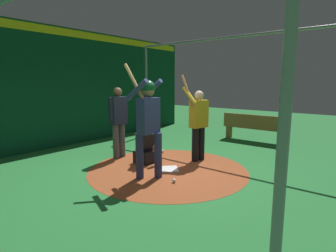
% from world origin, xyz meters
% --- Properties ---
extents(ground_plane, '(26.36, 26.36, 0.00)m').
position_xyz_m(ground_plane, '(0.00, 0.00, 0.00)').
color(ground_plane, '#287A38').
extents(dirt_circle, '(3.39, 3.39, 0.01)m').
position_xyz_m(dirt_circle, '(0.00, 0.00, 0.00)').
color(dirt_circle, '#9E4C28').
rests_on(dirt_circle, ground).
extents(home_plate, '(0.59, 0.59, 0.01)m').
position_xyz_m(home_plate, '(0.00, 0.00, 0.01)').
color(home_plate, white).
rests_on(home_plate, dirt_circle).
extents(batter, '(0.68, 0.49, 2.22)m').
position_xyz_m(batter, '(0.02, -0.63, 1.17)').
color(batter, navy).
rests_on(batter, ground).
extents(catcher, '(0.58, 0.40, 0.94)m').
position_xyz_m(catcher, '(-0.69, 0.07, 0.37)').
color(catcher, black).
rests_on(catcher, ground).
extents(umpire, '(0.22, 0.49, 1.74)m').
position_xyz_m(umpire, '(-1.55, -0.01, 0.98)').
color(umpire, '#4C4C51').
rests_on(umpire, ground).
extents(visitor, '(0.63, 0.51, 2.04)m').
position_xyz_m(visitor, '(0.13, 0.98, 0.97)').
color(visitor, black).
rests_on(visitor, ground).
extents(back_wall, '(0.23, 10.36, 3.40)m').
position_xyz_m(back_wall, '(-3.85, 0.00, 1.71)').
color(back_wall, '#0C3D26').
rests_on(back_wall, ground).
extents(cage_frame, '(6.08, 5.19, 3.08)m').
position_xyz_m(cage_frame, '(0.00, 0.00, 2.18)').
color(cage_frame, gray).
rests_on(cage_frame, ground).
extents(bat_rack, '(0.58, 0.20, 1.05)m').
position_xyz_m(bat_rack, '(-3.61, 3.64, 0.49)').
color(bat_rack, olive).
rests_on(bat_rack, ground).
extents(bench, '(1.93, 0.36, 0.85)m').
position_xyz_m(bench, '(0.33, 3.92, 0.45)').
color(bench, olive).
rests_on(bench, ground).
extents(baseball_0, '(0.07, 0.07, 0.07)m').
position_xyz_m(baseball_0, '(-0.98, 1.00, 0.04)').
color(baseball_0, white).
rests_on(baseball_0, dirt_circle).
extents(baseball_1, '(0.07, 0.07, 0.07)m').
position_xyz_m(baseball_1, '(0.57, -0.54, 0.04)').
color(baseball_1, white).
rests_on(baseball_1, dirt_circle).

